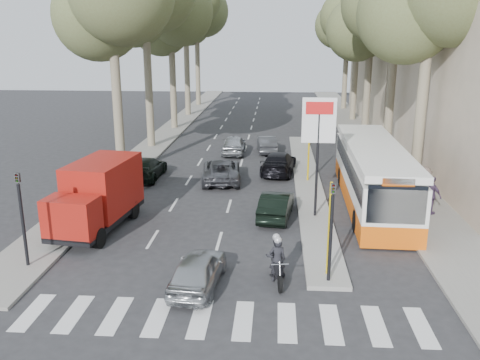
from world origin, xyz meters
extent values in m
plane|color=#28282B|center=(0.00, 0.00, 0.00)|extent=(120.00, 120.00, 0.00)
cube|color=gray|center=(8.60, 25.00, 0.06)|extent=(3.20, 70.00, 0.12)
cube|color=gray|center=(-8.00, 28.00, 0.06)|extent=(2.40, 64.00, 0.12)
cube|color=gray|center=(3.25, 11.00, 0.08)|extent=(1.50, 26.00, 0.16)
cube|color=#B7A88E|center=(15.50, 34.00, 8.00)|extent=(11.00, 20.00, 16.00)
cylinder|color=yellow|center=(3.25, -1.00, 1.75)|extent=(0.10, 0.10, 3.50)
cylinder|color=yellow|center=(3.25, 5.00, 1.75)|extent=(0.10, 0.10, 3.50)
cylinder|color=yellow|center=(3.25, 11.00, 1.75)|extent=(0.10, 0.10, 3.50)
cylinder|color=black|center=(3.25, 5.00, 2.60)|extent=(0.12, 0.12, 5.20)
cube|color=white|center=(3.25, 5.00, 4.60)|extent=(1.50, 0.10, 2.00)
cube|color=red|center=(3.25, 4.94, 5.15)|extent=(1.20, 0.02, 0.55)
cylinder|color=black|center=(3.25, -1.50, 1.60)|extent=(0.12, 0.12, 3.20)
imported|color=black|center=(3.25, -1.50, 3.10)|extent=(0.16, 0.41, 1.00)
cylinder|color=black|center=(-7.60, -1.00, 1.60)|extent=(0.12, 0.12, 3.20)
imported|color=black|center=(-7.60, -1.00, 3.10)|extent=(0.16, 0.41, 1.00)
cylinder|color=#6B604C|center=(-8.00, 12.00, 4.20)|extent=(0.56, 0.56, 8.40)
sphere|color=brown|center=(-9.00, 12.60, 9.30)|extent=(5.20, 5.20, 5.20)
cylinder|color=#6B604C|center=(-8.10, 20.00, 4.48)|extent=(0.56, 0.56, 8.96)
sphere|color=brown|center=(-9.10, 20.60, 9.92)|extent=(5.20, 5.20, 5.20)
cylinder|color=#6B604C|center=(-7.90, 28.00, 4.06)|extent=(0.56, 0.56, 8.12)
sphere|color=brown|center=(-8.90, 28.60, 8.99)|extent=(5.20, 5.20, 5.20)
sphere|color=brown|center=(-7.00, 27.20, 10.15)|extent=(5.80, 5.80, 5.80)
cylinder|color=#6B604C|center=(-8.00, 36.00, 4.76)|extent=(0.56, 0.56, 9.52)
sphere|color=brown|center=(-9.00, 36.60, 10.54)|extent=(5.20, 5.20, 5.20)
cylinder|color=#6B604C|center=(-8.10, 44.00, 4.34)|extent=(0.56, 0.56, 8.68)
sphere|color=brown|center=(-9.10, 44.60, 9.61)|extent=(5.20, 5.20, 5.20)
sphere|color=brown|center=(-7.20, 43.20, 10.85)|extent=(5.80, 5.80, 5.80)
sphere|color=brown|center=(-7.90, 45.10, 12.09)|extent=(4.80, 4.80, 4.80)
cylinder|color=#6B604C|center=(9.00, 10.00, 4.20)|extent=(0.56, 0.56, 8.40)
sphere|color=brown|center=(8.00, 10.60, 9.30)|extent=(5.20, 5.20, 5.20)
cylinder|color=#6B604C|center=(9.10, 18.00, 4.62)|extent=(0.56, 0.56, 9.24)
sphere|color=brown|center=(8.10, 18.60, 10.23)|extent=(5.20, 5.20, 5.20)
cylinder|color=#6B604C|center=(8.90, 26.00, 3.92)|extent=(0.56, 0.56, 7.84)
sphere|color=brown|center=(7.90, 26.60, 8.68)|extent=(5.20, 5.20, 5.20)
sphere|color=brown|center=(9.80, 25.20, 9.80)|extent=(5.80, 5.80, 5.80)
sphere|color=brown|center=(9.10, 27.10, 10.92)|extent=(4.80, 4.80, 4.80)
cylinder|color=#6B604C|center=(9.00, 34.00, 4.48)|extent=(0.56, 0.56, 8.96)
sphere|color=brown|center=(8.00, 34.60, 9.92)|extent=(5.20, 5.20, 5.20)
sphere|color=brown|center=(9.90, 33.20, 11.20)|extent=(5.80, 5.80, 5.80)
cylinder|color=#6B604C|center=(9.10, 42.00, 4.20)|extent=(0.56, 0.56, 8.40)
sphere|color=brown|center=(8.10, 42.60, 9.30)|extent=(5.20, 5.20, 5.20)
sphere|color=brown|center=(10.00, 41.20, 10.50)|extent=(5.80, 5.80, 5.80)
sphere|color=brown|center=(9.30, 43.10, 11.70)|extent=(4.80, 4.80, 4.80)
imported|color=#A1A5A9|center=(-1.16, -2.00, 0.62)|extent=(1.79, 3.75, 1.24)
imported|color=black|center=(1.44, 5.00, 0.62)|extent=(1.79, 3.91, 1.24)
imported|color=#4A4B51|center=(-1.77, 11.00, 0.65)|extent=(2.60, 4.85, 1.29)
imported|color=black|center=(1.57, 13.00, 0.67)|extent=(2.42, 4.78, 1.33)
imported|color=#A5A9AD|center=(-1.63, 18.17, 0.68)|extent=(1.66, 4.01, 1.36)
imported|color=#46484D|center=(0.72, 18.95, 0.60)|extent=(1.62, 3.72, 1.19)
imported|color=black|center=(-6.30, 11.17, 0.65)|extent=(1.90, 4.49, 1.29)
cube|color=black|center=(-6.30, 2.92, 0.51)|extent=(2.72, 5.75, 0.23)
cylinder|color=black|center=(-7.45, 1.21, 0.42)|extent=(0.38, 0.86, 0.83)
cylinder|color=black|center=(-5.62, 0.97, 0.42)|extent=(0.38, 0.86, 0.83)
cylinder|color=black|center=(-7.01, 4.69, 0.42)|extent=(0.38, 0.86, 0.83)
cylinder|color=black|center=(-5.17, 4.45, 0.42)|extent=(0.38, 0.86, 0.83)
cube|color=maroon|center=(-6.57, 0.81, 1.34)|extent=(2.18, 1.54, 1.57)
cube|color=black|center=(-6.65, 0.22, 1.52)|extent=(1.84, 0.31, 0.83)
cube|color=maroon|center=(-6.21, 3.65, 1.80)|extent=(2.60, 4.12, 2.31)
cube|color=#E75B0C|center=(6.20, 7.27, 0.56)|extent=(2.86, 11.80, 0.92)
cube|color=white|center=(6.20, 7.27, 1.79)|extent=(2.86, 11.80, 1.53)
cube|color=black|center=(6.20, 7.27, 2.09)|extent=(2.87, 11.34, 0.87)
cube|color=white|center=(6.20, 7.27, 2.91)|extent=(2.86, 11.80, 0.31)
cube|color=black|center=(6.04, 1.44, 1.94)|extent=(2.25, 0.12, 1.53)
cube|color=#E75B0C|center=(6.04, 1.44, 2.84)|extent=(1.23, 0.09, 0.33)
cylinder|color=black|center=(4.94, 3.55, 0.46)|extent=(0.31, 0.99, 0.98)
cylinder|color=black|center=(7.26, 3.49, 0.46)|extent=(0.31, 0.99, 0.98)
cylinder|color=black|center=(5.14, 10.82, 0.46)|extent=(0.31, 0.99, 0.98)
cylinder|color=black|center=(7.45, 10.76, 0.46)|extent=(0.31, 0.99, 0.98)
cylinder|color=black|center=(1.60, -2.19, 0.30)|extent=(0.17, 0.60, 0.60)
cylinder|color=black|center=(1.40, -0.81, 0.30)|extent=(0.17, 0.60, 0.60)
cylinder|color=silver|center=(1.59, -2.13, 0.65)|extent=(0.11, 0.38, 0.75)
cube|color=black|center=(1.49, -1.45, 0.42)|extent=(0.30, 0.72, 0.28)
cube|color=black|center=(1.52, -1.64, 0.67)|extent=(0.34, 0.45, 0.21)
cube|color=black|center=(1.45, -1.18, 0.62)|extent=(0.34, 0.64, 0.11)
cylinder|color=silver|center=(1.58, -2.07, 0.95)|extent=(0.58, 0.12, 0.04)
imported|color=black|center=(1.49, -1.45, 0.83)|extent=(0.62, 0.45, 1.57)
imported|color=black|center=(1.44, -1.08, 0.78)|extent=(0.76, 0.49, 1.47)
sphere|color=#B2B2B7|center=(1.50, -1.50, 1.57)|extent=(0.26, 0.26, 0.26)
sphere|color=#B2B2B7|center=(1.45, -1.11, 1.51)|extent=(0.26, 0.26, 0.26)
imported|color=#4A3854|center=(8.65, 5.70, 1.03)|extent=(1.07, 1.17, 1.83)
imported|color=brown|center=(8.70, 7.17, 1.07)|extent=(1.28, 1.23, 1.90)
camera|label=1|loc=(1.36, -17.41, 8.20)|focal=38.00mm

